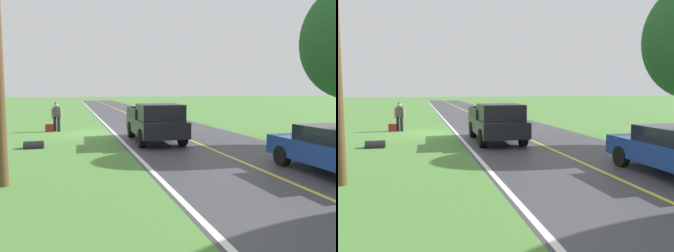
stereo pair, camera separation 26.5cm
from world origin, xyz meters
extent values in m
plane|color=#4C7F38|center=(0.00, 0.00, 0.00)|extent=(200.00, 200.00, 0.00)
cube|color=#3D3D42|center=(-4.66, 0.00, 0.00)|extent=(6.91, 120.00, 0.00)
cube|color=silver|center=(-1.38, 0.00, 0.01)|extent=(0.16, 117.60, 0.00)
cube|color=gold|center=(-4.66, 0.00, 0.01)|extent=(0.14, 117.60, 0.00)
cylinder|color=black|center=(1.67, -1.28, 0.44)|extent=(0.18, 0.18, 0.88)
cylinder|color=black|center=(1.89, -1.52, 0.44)|extent=(0.18, 0.18, 0.88)
cube|color=#3F3F47|center=(1.78, -1.40, 1.17)|extent=(0.40, 0.26, 0.58)
sphere|color=tan|center=(1.78, -1.40, 1.57)|extent=(0.23, 0.23, 0.23)
sphere|color=#4C564C|center=(1.78, -1.40, 1.65)|extent=(0.20, 0.20, 0.20)
cube|color=black|center=(1.78, -1.60, 1.20)|extent=(0.32, 0.20, 0.44)
cylinder|color=tan|center=(1.52, -1.38, 1.06)|extent=(0.10, 0.10, 0.58)
cylinder|color=tan|center=(2.04, -1.38, 1.06)|extent=(0.10, 0.10, 0.58)
cube|color=maroon|center=(2.20, -1.35, 0.22)|extent=(0.46, 0.20, 0.45)
cube|color=black|center=(-2.90, 3.85, 0.75)|extent=(2.14, 5.45, 0.70)
cube|color=black|center=(-2.87, 5.04, 1.46)|extent=(1.90, 2.21, 0.72)
cube|color=black|center=(-2.87, 5.04, 1.53)|extent=(1.71, 1.34, 0.43)
cube|color=black|center=(-3.87, 2.80, 1.33)|extent=(0.18, 3.03, 0.45)
cube|color=black|center=(-1.99, 2.75, 1.33)|extent=(0.18, 3.03, 0.45)
cube|color=black|center=(-2.97, 1.26, 1.33)|extent=(1.84, 0.15, 0.45)
cylinder|color=black|center=(-3.75, 5.63, 0.40)|extent=(0.32, 0.81, 0.80)
cylinder|color=black|center=(-1.95, 5.58, 0.40)|extent=(0.32, 0.81, 0.80)
cylinder|color=black|center=(-3.84, 2.33, 0.40)|extent=(0.32, 0.81, 0.80)
cylinder|color=black|center=(-2.04, 2.28, 0.40)|extent=(0.32, 0.81, 0.80)
cube|color=navy|center=(-6.49, 11.72, 0.64)|extent=(1.93, 4.43, 0.62)
cylinder|color=black|center=(-5.62, 10.33, 0.33)|extent=(0.25, 0.66, 0.66)
cylinder|color=black|center=(-7.31, 10.31, 0.33)|extent=(0.25, 0.66, 0.66)
cylinder|color=black|center=(2.51, 4.52, 0.00)|extent=(0.80, 0.60, 0.60)
camera|label=1|loc=(0.95, 20.01, 2.47)|focal=37.04mm
camera|label=2|loc=(0.69, 20.08, 2.47)|focal=37.04mm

